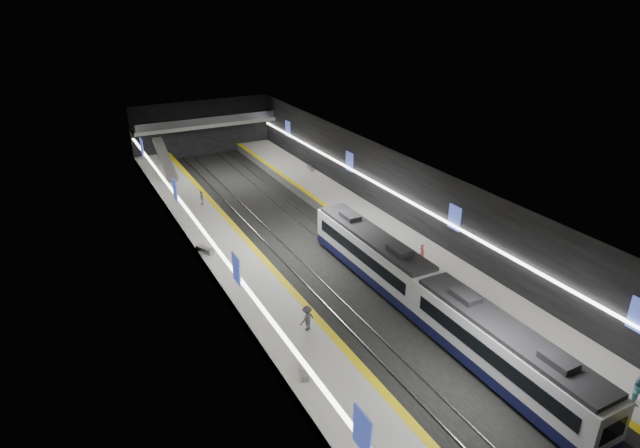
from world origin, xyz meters
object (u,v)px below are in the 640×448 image
bench_left_near (304,371)px  passenger_right_a (422,253)px  passenger_left_b (307,318)px  passenger_left_a (202,198)px  bench_left_far (205,250)px  escalator (165,159)px  bench_right_far (311,168)px  passenger_right_b (639,391)px  train (427,294)px

bench_left_near → passenger_right_a: passenger_right_a is taller
bench_left_near → passenger_left_b: size_ratio=0.88×
passenger_left_a → bench_left_far: bearing=-0.5°
escalator → bench_left_far: escalator is taller
bench_left_near → bench_right_far: bench_left_near is taller
bench_left_near → passenger_right_b: passenger_right_b is taller
train → passenger_right_b: 14.18m
train → bench_left_near: size_ratio=18.11×
passenger_right_b → bench_left_far: bearing=76.1°
bench_left_near → bench_left_far: bearing=113.8°
passenger_right_b → passenger_left_b: bearing=89.2°
bench_right_far → passenger_right_b: (-2.33, -46.40, 0.64)m
escalator → passenger_right_b: escalator is taller
passenger_right_a → train: bearing=148.8°
escalator → bench_right_far: (16.90, -7.09, -1.70)m
bench_left_far → passenger_left_b: (2.92, -14.80, 0.70)m
passenger_right_b → train: bearing=66.0°
passenger_right_a → bench_right_far: bearing=-2.4°
bench_right_far → passenger_right_a: size_ratio=0.99×
bench_right_far → bench_left_far: bearing=-130.7°
train → bench_left_near: bearing=-168.0°
train → passenger_left_a: bearing=107.8°
passenger_left_b → bench_left_far: bearing=-98.9°
escalator → passenger_left_b: 38.44m
bench_right_far → passenger_right_a: bearing=-87.8°
bench_left_near → passenger_left_a: size_ratio=1.09×
train → passenger_right_a: (4.19, 6.09, -0.37)m
train → passenger_left_a: 29.19m
bench_left_near → bench_left_far: bench_left_far is taller
bench_right_far → passenger_left_a: size_ratio=1.07×
passenger_left_b → passenger_right_b: bearing=112.1°
passenger_right_b → passenger_left_b: 20.30m
passenger_right_b → passenger_left_a: size_ratio=1.10×
train → bench_left_far: train is taller
passenger_right_a → passenger_right_b: passenger_right_b is taller
bench_left_near → passenger_left_a: (2.30, 30.17, 0.56)m
train → passenger_left_b: 9.18m
train → escalator: 41.31m
passenger_right_a → passenger_left_b: (-13.22, -4.43, 0.11)m
passenger_right_b → passenger_left_b: size_ratio=0.89×
train → escalator: (-10.00, 40.07, 0.70)m
train → passenger_right_b: train is taller
passenger_right_b → passenger_right_a: bearing=48.3°
passenger_left_b → train: bearing=149.6°
bench_left_far → bench_right_far: 25.06m
bench_left_near → passenger_left_b: passenger_left_b is taller
bench_left_near → bench_right_far: size_ratio=1.02×
escalator → bench_left_far: bearing=-94.7°
bench_left_far → passenger_right_b: 34.14m
bench_right_far → passenger_left_b: (-15.93, -31.32, 0.74)m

